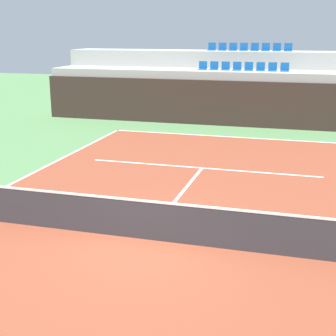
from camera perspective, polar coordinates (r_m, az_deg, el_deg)
The scene contains 11 objects.
ground_plane at distance 11.60m, azimuth -2.80°, elevation -8.30°, with size 80.00×80.00×0.00m, color #477042.
court_surface at distance 11.60m, azimuth -2.80°, elevation -8.28°, with size 11.00×24.00×0.01m, color brown.
baseline_far at distance 22.73m, azimuth 6.97°, elevation 3.64°, with size 11.00×0.10×0.00m, color white.
service_line_far at distance 17.42m, azimuth 4.00°, elevation 0.00°, with size 8.26×0.10×0.00m, color white.
centre_service_line at distance 14.45m, azimuth 1.30°, elevation -3.30°, with size 0.10×6.40×0.00m, color white.
back_wall at distance 25.23m, azimuth 8.09°, elevation 7.41°, with size 20.99×0.30×2.29m, color #33231E.
stands_tier_lower at distance 26.53m, azimuth 8.53°, elevation 8.24°, with size 20.99×2.40×2.70m, color #9E9E99.
stands_tier_upper at distance 28.84m, azimuth 9.23°, elevation 9.72°, with size 20.99×2.40×3.62m, color #9E9E99.
seating_row_lower at distance 26.48m, azimuth 8.69°, elevation 11.44°, with size 4.74×0.44×0.44m.
seating_row_upper at distance 28.81m, azimuth 9.43°, elevation 13.56°, with size 4.74×0.44×0.44m.
tennis_net at distance 11.40m, azimuth -2.83°, elevation -5.97°, with size 11.08×0.08×1.07m.
Camera 1 is at (3.47, -10.01, 4.71)m, focal length 52.33 mm.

